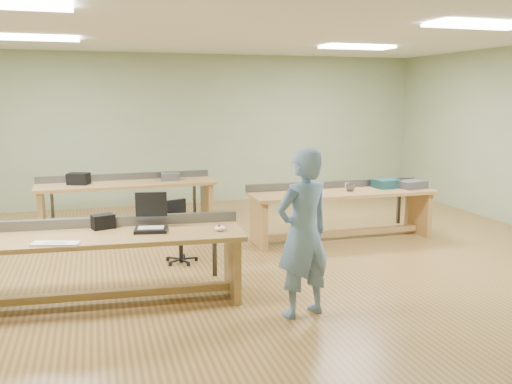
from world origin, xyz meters
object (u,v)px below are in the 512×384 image
parts_bin_teal (386,184)px  task_chair (179,240)px  workbench_mid (341,203)px  workbench_back (127,194)px  camera_bag (103,222)px  parts_bin_grey (412,184)px  laptop_base (151,230)px  drinks_can (347,187)px  mug (350,188)px  person (303,233)px  workbench_front (100,252)px

parts_bin_teal → task_chair: bearing=-171.1°
parts_bin_teal → workbench_mid: bearing=-174.6°
workbench_back → parts_bin_teal: parts_bin_teal is taller
camera_bag → parts_bin_grey: size_ratio=0.54×
parts_bin_teal → laptop_base: bearing=-155.3°
task_chair → parts_bin_grey: size_ratio=1.91×
workbench_mid → task_chair: bearing=-169.6°
parts_bin_teal → camera_bag: bearing=-160.9°
camera_bag → drinks_can: camera_bag is taller
camera_bag → workbench_back: bearing=64.4°
workbench_mid → laptop_base: (-3.04, -1.69, 0.21)m
task_chair → mug: bearing=-12.2°
laptop_base → parts_bin_teal: bearing=35.2°
workbench_back → parts_bin_grey: (4.25, -1.87, 0.25)m
workbench_back → camera_bag: bearing=-99.2°
laptop_base → task_chair: bearing=79.3°
person → workbench_mid: bearing=-137.7°
workbench_back → mug: bearing=-31.1°
parts_bin_grey → drinks_can: (-1.08, 0.08, 0.00)m
workbench_back → camera_bag: camera_bag is taller
workbench_mid → laptop_base: workbench_mid is taller
workbench_mid → camera_bag: bearing=-157.6°
workbench_mid → workbench_front: bearing=-154.7°
mug → workbench_back: bearing=150.3°
task_chair → parts_bin_grey: bearing=-15.2°
workbench_front → laptop_base: 0.57m
mug → workbench_mid: bearing=160.7°
task_chair → parts_bin_teal: (3.35, 0.52, 0.52)m
task_chair → parts_bin_grey: 3.78m
workbench_back → parts_bin_teal: size_ratio=7.81×
mug → drinks_can: (-0.03, 0.05, 0.01)m
workbench_back → person: 4.60m
workbench_mid → laptop_base: 3.48m
workbench_back → task_chair: (0.52, -2.23, -0.26)m
workbench_front → workbench_back: size_ratio=1.05×
workbench_mid → camera_bag: size_ratio=12.37×
workbench_back → mug: (3.20, -1.83, 0.25)m
drinks_can → workbench_mid: bearing=-177.3°
workbench_mid → parts_bin_grey: bearing=-3.5°
laptop_base → parts_bin_teal: size_ratio=0.91×
camera_bag → mug: 3.89m
workbench_mid → workbench_back: (-3.08, 1.79, 0.00)m
workbench_front → camera_bag: size_ratio=13.24×
laptop_base → drinks_can: (3.13, 1.69, 0.04)m
drinks_can → mug: bearing=-55.3°
workbench_back → task_chair: 2.31m
workbench_front → parts_bin_teal: (4.37, 1.73, 0.26)m
person → mug: person is taller
person → workbench_front: bearing=-40.7°
parts_bin_grey → drinks_can: size_ratio=3.50×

